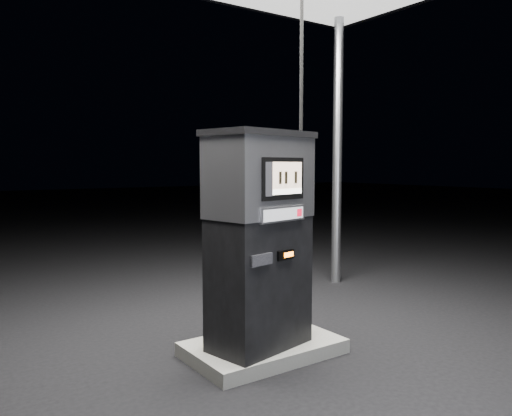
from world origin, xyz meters
TOP-DOWN VIEW (x-y plane):
  - ground at (0.00, 0.00)m, footprint 80.00×80.00m
  - pump_island at (0.00, 0.00)m, footprint 1.60×1.00m
  - fuel_dispenser at (-0.11, -0.10)m, footprint 1.28×0.87m
  - bollard_left at (-0.55, 0.19)m, footprint 0.11×0.11m
  - bollard_right at (0.55, 0.04)m, footprint 0.14×0.14m

SIDE VIEW (x-z plane):
  - ground at x=0.00m, z-range 0.00..0.00m
  - pump_island at x=0.00m, z-range 0.00..0.15m
  - bollard_left at x=-0.55m, z-range 0.15..0.98m
  - bollard_right at x=0.55m, z-range 0.15..1.15m
  - fuel_dispenser at x=-0.11m, z-range -1.01..3.60m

